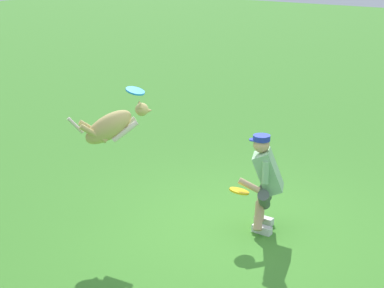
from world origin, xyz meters
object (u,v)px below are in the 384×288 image
person (265,180)px  dog (112,126)px  frisbee_held (239,191)px  frisbee_flying (135,91)px

person → dog: dog is taller
person → frisbee_held: (0.18, 0.34, -0.09)m
frisbee_flying → dog: bearing=58.2°
frisbee_held → person: bearing=-118.1°
dog → frisbee_held: dog is taller
person → frisbee_held: bearing=38.4°
person → dog: (1.65, 1.06, 0.70)m
dog → person: bearing=-15.9°
person → frisbee_held: 0.40m
person → frisbee_flying: bearing=4.6°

